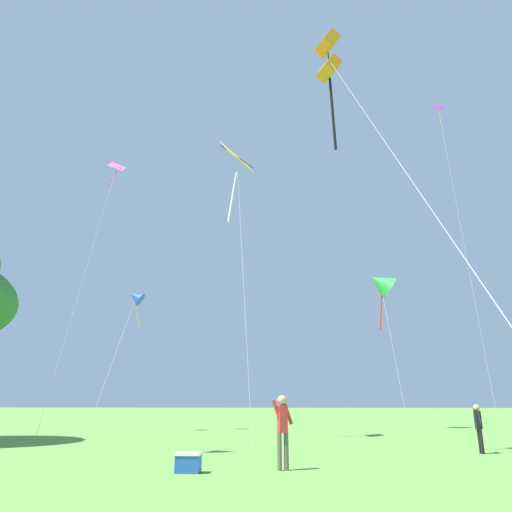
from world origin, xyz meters
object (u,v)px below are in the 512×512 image
kite_orange_box (329,59)px  kite_green_small (381,283)px  kite_yellow_diamond (236,173)px  person_with_spool (282,425)px  kite_purple_streamer (442,129)px  picnic_cooler (188,462)px  kite_pink_low (112,182)px  kite_blue_delta (136,297)px  person_child_small (478,424)px

kite_orange_box → kite_green_small: 18.38m
kite_orange_box → kite_green_small: size_ratio=1.44×
kite_orange_box → kite_yellow_diamond: (-4.41, 6.81, -1.06)m
person_with_spool → kite_purple_streamer: bearing=63.1°
kite_green_small → picnic_cooler: (-8.35, -20.68, -9.23)m
kite_purple_streamer → person_with_spool: 41.45m
kite_purple_streamer → kite_pink_low: 31.92m
kite_green_small → kite_pink_low: (-17.35, -5.66, 5.66)m
kite_purple_streamer → kite_blue_delta: bearing=-151.3°
kite_pink_low → kite_orange_box: bearing=-41.8°
kite_pink_low → picnic_cooler: 22.98m
kite_blue_delta → kite_yellow_diamond: (6.97, -6.22, 5.05)m
person_with_spool → picnic_cooler: size_ratio=2.88×
kite_green_small → kite_yellow_diamond: size_ratio=0.71×
kite_purple_streamer → person_with_spool: bearing=-116.9°
kite_purple_streamer → kite_green_small: 21.22m
kite_pink_low → person_child_small: kite_pink_low is taller
picnic_cooler → kite_pink_low: bearing=120.9°
kite_purple_streamer → kite_yellow_diamond: bearing=-131.5°
kite_pink_low → kite_purple_streamer: bearing=29.5°
person_child_small → kite_blue_delta: bearing=144.5°
kite_yellow_diamond → person_child_small: (8.74, -5.01, -11.99)m
kite_green_small → kite_purple_streamer: bearing=46.5°
kite_green_small → kite_yellow_diamond: (-8.73, -10.49, 3.44)m
kite_orange_box → kite_yellow_diamond: kite_orange_box is taller
kite_purple_streamer → person_child_small: (-8.52, -24.49, -25.77)m
kite_yellow_diamond → kite_pink_low: kite_pink_low is taller
kite_yellow_diamond → person_with_spool: size_ratio=8.55×
picnic_cooler → kite_purple_streamer: bearing=60.4°
kite_orange_box → picnic_cooler: (-4.03, -3.38, -13.73)m
person_with_spool → kite_blue_delta: bearing=121.1°
kite_orange_box → picnic_cooler: bearing=-140.0°
kite_orange_box → kite_yellow_diamond: 8.18m
kite_blue_delta → kite_pink_low: (-1.65, -1.39, 7.27)m
kite_blue_delta → kite_pink_low: size_ratio=0.50×
kite_pink_low → kite_blue_delta: bearing=40.2°
kite_blue_delta → person_child_small: bearing=-35.5°
kite_green_small → kite_blue_delta: 16.35m
kite_orange_box → kite_blue_delta: (-11.38, 13.02, -6.12)m
kite_green_small → picnic_cooler: 24.13m
kite_pink_low → picnic_cooler: kite_pink_low is taller
kite_blue_delta → kite_yellow_diamond: kite_yellow_diamond is taller
kite_orange_box → person_child_small: kite_orange_box is taller
kite_green_small → person_with_spool: (-6.18, -20.06, -8.41)m
kite_yellow_diamond → person_with_spool: 15.45m
kite_green_small → person_with_spool: 22.62m
kite_pink_low → person_with_spool: (11.17, -14.40, -14.07)m
kite_purple_streamer → person_with_spool: kite_purple_streamer is taller
kite_yellow_diamond → kite_pink_low: size_ratio=0.88×
kite_blue_delta → kite_green_small: bearing=15.2°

